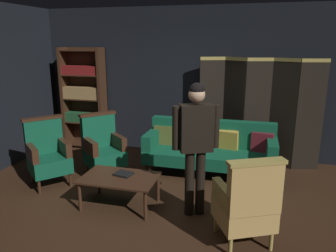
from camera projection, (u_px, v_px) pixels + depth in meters
name	position (u px, v px, depth m)	size (l,w,h in m)	color
ground_plane	(152.00, 210.00, 4.36)	(10.00, 10.00, 0.00)	#331E11
back_wall	(190.00, 82.00, 6.29)	(7.20, 0.10, 2.80)	black
folding_screen	(258.00, 110.00, 5.78)	(2.13, 0.34, 1.90)	black
bookshelf	(84.00, 97.00, 6.68)	(0.90, 0.32, 2.05)	#382114
velvet_couch	(210.00, 147.00, 5.46)	(2.12, 0.78, 0.88)	#382114
coffee_table	(119.00, 180.00, 4.37)	(1.00, 0.64, 0.42)	#382114
armchair_gilt_accent	(247.00, 203.00, 3.51)	(0.78, 0.77, 1.04)	tan
armchair_wing_left	(103.00, 147.00, 5.34)	(0.81, 0.82, 1.04)	#382114
armchair_wing_right	(48.00, 154.00, 5.05)	(0.81, 0.82, 1.04)	#382114
standing_figure	(196.00, 138.00, 4.01)	(0.54, 0.36, 1.70)	black
book_black_cloth	(124.00, 174.00, 4.43)	(0.23, 0.19, 0.03)	black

